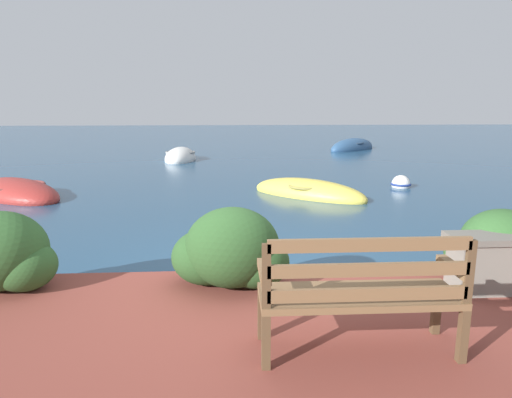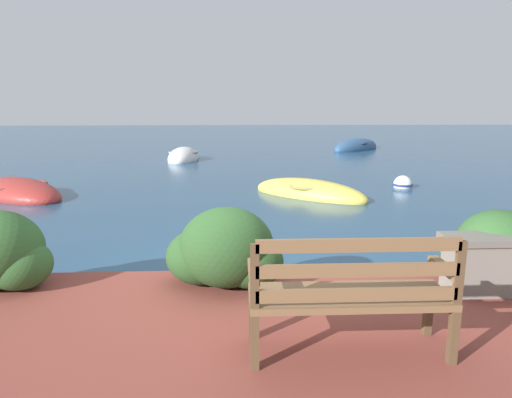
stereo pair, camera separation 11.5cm
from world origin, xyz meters
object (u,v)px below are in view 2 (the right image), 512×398
rowboat_nearest (309,193)px  rowboat_outer (356,148)px  rowboat_mid (19,193)px  park_bench (351,292)px  mooring_buoy (403,185)px  rowboat_far (184,158)px

rowboat_nearest → rowboat_outer: bearing=-69.6°
rowboat_nearest → rowboat_mid: size_ratio=0.91×
park_bench → rowboat_nearest: size_ratio=0.53×
park_bench → mooring_buoy: park_bench is taller
rowboat_far → rowboat_outer: size_ratio=0.80×
rowboat_far → rowboat_outer: bearing=120.7°
park_bench → rowboat_nearest: park_bench is taller
rowboat_far → mooring_buoy: size_ratio=4.69×
rowboat_outer → rowboat_mid: bearing=-178.3°
rowboat_nearest → rowboat_outer: size_ratio=0.95×
rowboat_mid → mooring_buoy: rowboat_mid is taller
rowboat_outer → mooring_buoy: (-1.30, -9.32, 0.00)m
rowboat_nearest → park_bench: bearing=123.8°
rowboat_nearest → rowboat_far: rowboat_far is taller
park_bench → rowboat_outer: bearing=76.3°
mooring_buoy → rowboat_mid: bearing=-176.2°
park_bench → mooring_buoy: 8.50m
park_bench → rowboat_far: bearing=102.4°
rowboat_mid → rowboat_outer: size_ratio=1.05×
mooring_buoy → rowboat_nearest: bearing=-159.6°
rowboat_far → rowboat_outer: (7.28, 3.47, 0.00)m
rowboat_mid → rowboat_far: 7.09m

